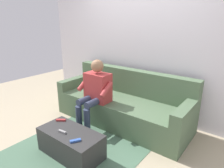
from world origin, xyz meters
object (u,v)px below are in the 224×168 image
(person_solo_seated, at_px, (95,90))
(remote_gray, at_px, (62,132))
(remote_red, at_px, (61,120))
(coffee_table, at_px, (71,143))
(remote_blue, at_px, (75,141))
(couch, at_px, (123,104))

(person_solo_seated, relative_size, remote_gray, 9.42)
(remote_red, bearing_deg, coffee_table, -55.09)
(remote_red, height_order, remote_blue, same)
(couch, bearing_deg, remote_blue, 99.58)
(coffee_table, bearing_deg, couch, -90.00)
(coffee_table, distance_m, remote_gray, 0.21)
(person_solo_seated, xyz_separation_m, remote_gray, (-0.20, 0.85, -0.28))
(person_solo_seated, bearing_deg, remote_red, 84.20)
(remote_blue, bearing_deg, coffee_table, 95.76)
(coffee_table, bearing_deg, remote_blue, 154.71)
(coffee_table, xyz_separation_m, remote_blue, (-0.22, 0.10, 0.18))
(couch, distance_m, remote_blue, 1.33)
(remote_red, distance_m, remote_gray, 0.32)
(remote_red, relative_size, remote_gray, 1.12)
(couch, xyz_separation_m, person_solo_seated, (0.26, 0.42, 0.34))
(couch, bearing_deg, remote_red, 73.39)
(coffee_table, bearing_deg, remote_gray, 50.58)
(coffee_table, bearing_deg, person_solo_seated, -71.71)
(remote_gray, relative_size, remote_blue, 0.93)
(couch, height_order, person_solo_seated, person_solo_seated)
(coffee_table, distance_m, remote_blue, 0.31)
(remote_red, xyz_separation_m, remote_blue, (-0.55, 0.22, -0.00))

